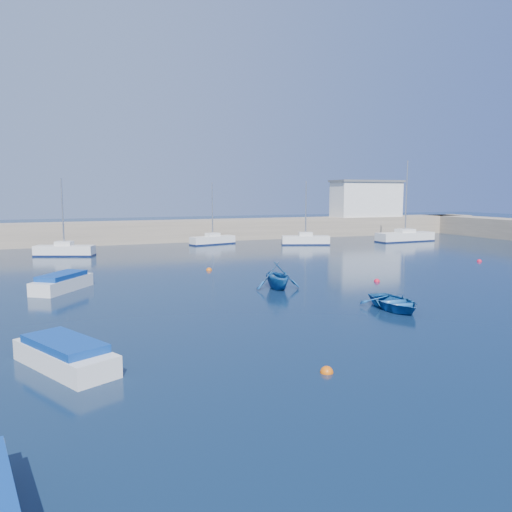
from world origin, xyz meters
name	(u,v)px	position (x,y,z in m)	size (l,w,h in m)	color
ground	(386,345)	(0.00, 0.00, 0.00)	(220.00, 220.00, 0.00)	#0C1E37
back_wall	(162,231)	(0.00, 46.00, 1.30)	(96.00, 4.50, 2.60)	gray
harbor_office	(366,199)	(30.00, 46.00, 5.10)	(10.00, 4.00, 5.00)	silver
sailboat_5	(64,250)	(-11.58, 35.30, 0.57)	(5.77, 3.53, 7.44)	silver
sailboat_6	(213,240)	(4.94, 40.55, 0.54)	(5.70, 2.91, 7.27)	silver
sailboat_7	(305,240)	(14.99, 36.07, 0.59)	(5.74, 3.36, 7.42)	silver
sailboat_8	(405,236)	(28.48, 35.04, 0.62)	(7.85, 2.58, 10.04)	silver
motorboat_0	(65,355)	(-12.04, 1.98, 0.48)	(3.52, 4.85, 1.03)	silver
motorboat_1	(62,283)	(-11.98, 16.90, 0.52)	(3.88, 4.55, 1.10)	silver
dinghy_center	(394,302)	(4.14, 4.97, 0.39)	(2.69, 3.77, 0.78)	#154E93
dinghy_left	(277,276)	(0.76, 12.46, 0.86)	(2.80, 3.25, 1.71)	#154E93
buoy_0	(327,373)	(-3.76, -1.81, 0.00)	(0.46, 0.46, 0.46)	#CF550A
buoy_1	(377,282)	(8.21, 12.26, 0.00)	(0.42, 0.42, 0.42)	red
buoy_3	(209,270)	(-1.14, 21.36, 0.00)	(0.46, 0.46, 0.46)	#CF550A
buoy_4	(479,262)	(22.69, 17.38, 0.00)	(0.43, 0.43, 0.43)	red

